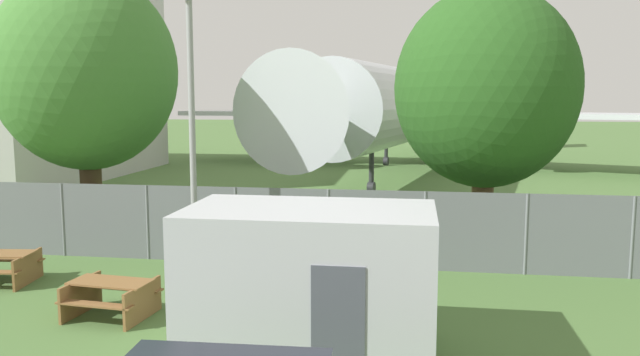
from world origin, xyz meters
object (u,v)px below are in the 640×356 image
picnic_bench_open_grass (111,295)px  tree_near_hangar (486,89)px  airplane (420,106)px  tree_left_of_cabin (86,72)px  portable_cabin (310,282)px

picnic_bench_open_grass → tree_near_hangar: tree_near_hangar is taller
airplane → tree_near_hangar: 21.78m
picnic_bench_open_grass → tree_left_of_cabin: tree_left_of_cabin is taller
airplane → portable_cabin: bearing=7.8°
portable_cabin → tree_near_hangar: (3.74, 7.97, 3.45)m
picnic_bench_open_grass → tree_left_of_cabin: (-3.91, 6.46, 4.82)m
portable_cabin → tree_left_of_cabin: size_ratio=0.51×
portable_cabin → picnic_bench_open_grass: portable_cabin is taller
airplane → tree_left_of_cabin: 24.32m
tree_near_hangar → airplane: bearing=94.5°
tree_left_of_cabin → tree_near_hangar: bearing=1.4°
picnic_bench_open_grass → tree_left_of_cabin: size_ratio=0.21×
airplane → portable_cabin: size_ratio=9.74×
airplane → portable_cabin: (-2.03, -29.67, -2.68)m
tree_near_hangar → picnic_bench_open_grass: bearing=-140.2°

